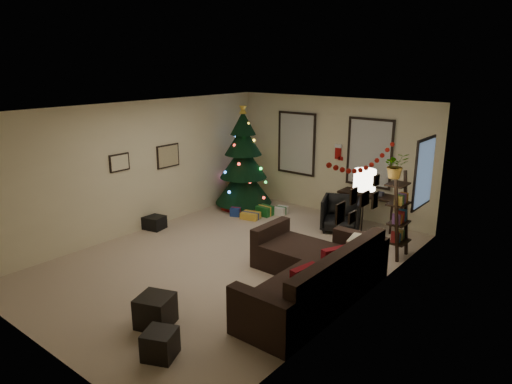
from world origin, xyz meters
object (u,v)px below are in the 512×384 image
at_px(desk, 370,197).
at_px(desk_chair, 341,214).
at_px(sofa, 312,275).
at_px(christmas_tree, 243,165).
at_px(bookshelf, 400,217).

height_order(desk, desk_chair, desk_chair).
distance_m(sofa, desk, 3.48).
relative_size(christmas_tree, desk, 1.92).
height_order(sofa, desk, sofa).
bearing_deg(desk, christmas_tree, -166.83).
xyz_separation_m(christmas_tree, sofa, (3.66, -2.70, -0.76)).
relative_size(christmas_tree, desk_chair, 3.50).
relative_size(christmas_tree, bookshelf, 1.62).
bearing_deg(desk, sofa, -78.54).
height_order(christmas_tree, sofa, christmas_tree).
bearing_deg(desk_chair, christmas_tree, 158.20).
relative_size(desk, bookshelf, 0.84).
distance_m(sofa, bookshelf, 2.26).
xyz_separation_m(sofa, bookshelf, (0.48, 2.16, 0.47)).
bearing_deg(desk_chair, sofa, -92.65).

